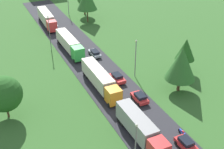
% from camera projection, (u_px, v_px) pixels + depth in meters
% --- Properties ---
extents(road, '(10.00, 140.00, 0.06)m').
position_uv_depth(road, '(124.00, 101.00, 55.87)').
color(road, '#2B2B30').
rests_on(road, ground).
extents(lane_marking_centre, '(0.16, 121.51, 0.01)m').
position_uv_depth(lane_marking_centre, '(130.00, 108.00, 53.84)').
color(lane_marking_centre, white).
rests_on(lane_marking_centre, road).
extents(truck_lead, '(2.57, 12.16, 3.74)m').
position_uv_depth(truck_lead, '(141.00, 128.00, 45.82)').
color(truck_lead, red).
rests_on(truck_lead, road).
extents(truck_second, '(2.50, 14.20, 3.63)m').
position_uv_depth(truck_second, '(100.00, 79.00, 58.59)').
color(truck_second, orange).
rests_on(truck_second, road).
extents(truck_third, '(2.63, 14.30, 3.48)m').
position_uv_depth(truck_third, '(69.00, 43.00, 73.34)').
color(truck_third, green).
rests_on(truck_third, road).
extents(truck_fourth, '(2.87, 14.36, 3.79)m').
position_uv_depth(truck_fourth, '(47.00, 18.00, 88.62)').
color(truck_fourth, red).
rests_on(truck_fourth, road).
extents(car_second, '(1.85, 3.96, 1.56)m').
position_uv_depth(car_second, '(186.00, 144.00, 44.80)').
color(car_second, red).
rests_on(car_second, road).
extents(car_third, '(1.92, 3.94, 1.54)m').
position_uv_depth(car_third, '(140.00, 97.00, 55.41)').
color(car_third, red).
rests_on(car_third, road).
extents(car_fourth, '(1.97, 4.05, 1.55)m').
position_uv_depth(car_fourth, '(117.00, 78.00, 61.56)').
color(car_fourth, red).
rests_on(car_fourth, road).
extents(car_fifth, '(1.77, 4.35, 1.40)m').
position_uv_depth(car_fifth, '(95.00, 53.00, 71.67)').
color(car_fifth, '#8C939E').
rests_on(car_fifth, road).
extents(motorcycle_courier, '(0.28, 1.94, 0.91)m').
position_uv_depth(motorcycle_courier, '(182.00, 132.00, 47.54)').
color(motorcycle_courier, black).
rests_on(motorcycle_courier, road).
extents(lamppost_lead, '(0.36, 0.36, 7.64)m').
position_uv_depth(lamppost_lead, '(136.00, 144.00, 39.87)').
color(lamppost_lead, slate).
rests_on(lamppost_lead, ground).
extents(lamppost_second, '(0.36, 0.36, 8.26)m').
position_uv_depth(lamppost_second, '(136.00, 57.00, 61.48)').
color(lamppost_second, slate).
rests_on(lamppost_second, ground).
extents(lamppost_third, '(0.36, 0.36, 8.78)m').
position_uv_depth(lamppost_third, '(49.00, 32.00, 72.42)').
color(lamppost_third, slate).
rests_on(lamppost_third, ground).
extents(lamppost_fourth, '(0.36, 0.36, 8.58)m').
position_uv_depth(lamppost_fourth, '(68.00, 0.00, 95.62)').
color(lamppost_fourth, slate).
rests_on(lamppost_fourth, ground).
extents(tree_birch, '(6.05, 6.05, 7.67)m').
position_uv_depth(tree_birch, '(4.00, 94.00, 49.57)').
color(tree_birch, '#513823').
rests_on(tree_birch, ground).
extents(tree_maple, '(4.14, 4.14, 7.59)m').
position_uv_depth(tree_maple, '(186.00, 49.00, 62.90)').
color(tree_maple, '#513823').
rests_on(tree_maple, ground).
extents(tree_pine, '(5.79, 5.79, 9.05)m').
position_uv_depth(tree_pine, '(181.00, 63.00, 56.25)').
color(tree_pine, '#513823').
rests_on(tree_pine, ground).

